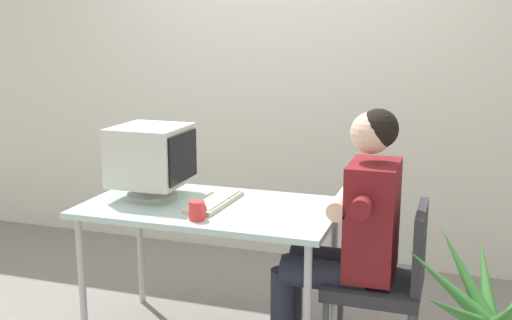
{
  "coord_description": "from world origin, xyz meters",
  "views": [
    {
      "loc": [
        1.16,
        -2.78,
        1.63
      ],
      "look_at": [
        0.24,
        0.0,
        1.0
      ],
      "focal_mm": 43.16,
      "sensor_mm": 36.0,
      "label": 1
    }
  ],
  "objects_px": {
    "keyboard": "(214,201)",
    "desk_mug": "(197,210)",
    "crt_monitor": "(152,156)",
    "office_chair": "(387,276)",
    "desk": "(211,216)",
    "person_seated": "(348,232)"
  },
  "relations": [
    {
      "from": "crt_monitor",
      "to": "keyboard",
      "type": "height_order",
      "value": "crt_monitor"
    },
    {
      "from": "keyboard",
      "to": "desk",
      "type": "bearing_deg",
      "value": -121.27
    },
    {
      "from": "keyboard",
      "to": "desk_mug",
      "type": "relative_size",
      "value": 4.88
    },
    {
      "from": "keyboard",
      "to": "office_chair",
      "type": "relative_size",
      "value": 0.53
    },
    {
      "from": "desk",
      "to": "desk_mug",
      "type": "relative_size",
      "value": 14.23
    },
    {
      "from": "office_chair",
      "to": "desk_mug",
      "type": "relative_size",
      "value": 9.27
    },
    {
      "from": "desk",
      "to": "desk_mug",
      "type": "distance_m",
      "value": 0.27
    },
    {
      "from": "desk",
      "to": "crt_monitor",
      "type": "height_order",
      "value": "crt_monitor"
    },
    {
      "from": "desk",
      "to": "person_seated",
      "type": "relative_size",
      "value": 1.01
    },
    {
      "from": "desk_mug",
      "to": "keyboard",
      "type": "bearing_deg",
      "value": 94.67
    },
    {
      "from": "crt_monitor",
      "to": "keyboard",
      "type": "relative_size",
      "value": 0.86
    },
    {
      "from": "office_chair",
      "to": "keyboard",
      "type": "bearing_deg",
      "value": 176.68
    },
    {
      "from": "crt_monitor",
      "to": "keyboard",
      "type": "bearing_deg",
      "value": -3.96
    },
    {
      "from": "person_seated",
      "to": "desk",
      "type": "bearing_deg",
      "value": 177.53
    },
    {
      "from": "desk_mug",
      "to": "office_chair",
      "type": "bearing_deg",
      "value": 13.94
    },
    {
      "from": "desk",
      "to": "keyboard",
      "type": "xyz_separation_m",
      "value": [
        0.01,
        0.02,
        0.08
      ]
    },
    {
      "from": "crt_monitor",
      "to": "desk_mug",
      "type": "height_order",
      "value": "crt_monitor"
    },
    {
      "from": "desk",
      "to": "keyboard",
      "type": "relative_size",
      "value": 2.92
    },
    {
      "from": "crt_monitor",
      "to": "desk_mug",
      "type": "relative_size",
      "value": 4.21
    },
    {
      "from": "person_seated",
      "to": "crt_monitor",
      "type": "bearing_deg",
      "value": 175.87
    },
    {
      "from": "person_seated",
      "to": "desk_mug",
      "type": "xyz_separation_m",
      "value": [
        -0.68,
        -0.21,
        0.1
      ]
    },
    {
      "from": "desk",
      "to": "desk_mug",
      "type": "xyz_separation_m",
      "value": [
        0.03,
        -0.25,
        0.1
      ]
    }
  ]
}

